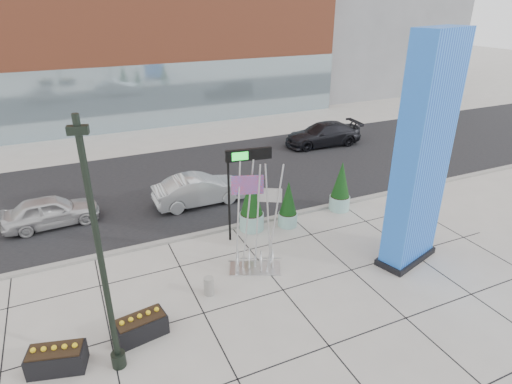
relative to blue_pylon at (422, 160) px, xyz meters
name	(u,v)px	position (x,y,z in m)	size (l,w,h in m)	color
ground	(247,282)	(-6.46, 1.23, -4.25)	(160.00, 160.00, 0.00)	#9E9991
street_asphalt	(177,184)	(-6.46, 11.23, -4.24)	(80.00, 12.00, 0.02)	black
curb_edge	(211,232)	(-6.46, 5.23, -4.19)	(80.00, 0.30, 0.12)	gray
tower_podium	(131,51)	(-5.46, 28.23, 1.25)	(34.00, 10.00, 11.00)	#AF5132
tower_glass_front	(147,97)	(-5.46, 23.43, -1.75)	(34.00, 0.60, 5.00)	#8CA5B2
building_grey_parking	(345,4)	(19.54, 33.23, 4.75)	(20.00, 18.00, 18.00)	slate
blue_pylon	(422,160)	(0.00, 0.00, 0.00)	(2.87, 1.89, 8.80)	#0C3AC2
lamp_post	(104,279)	(-11.36, -0.90, -1.24)	(0.49, 0.40, 7.35)	black
public_art_sculpture	(255,243)	(-5.82, 1.86, -3.08)	(2.19, 1.68, 4.46)	silver
concrete_bollard	(209,286)	(-7.96, 1.12, -3.91)	(0.36, 0.36, 0.69)	gray
overhead_street_sign	(244,162)	(-5.22, 4.32, -0.74)	(1.93, 0.43, 4.09)	black
round_planter_east	(341,187)	(0.11, 4.83, -3.06)	(1.01, 1.01, 2.52)	#99CEC4
round_planter_mid	(288,205)	(-3.01, 4.45, -3.21)	(0.88, 0.88, 2.20)	#99CEC4
round_planter_west	(252,203)	(-4.66, 4.83, -2.94)	(1.11, 1.11, 2.77)	#99CEC4
box_planter_north	(57,358)	(-12.95, -0.30, -3.86)	(1.68, 1.14, 0.84)	black
box_planter_south	(141,326)	(-10.54, 0.03, -3.86)	(1.65, 1.01, 0.85)	black
car_white_west	(51,211)	(-12.90, 8.95, -3.54)	(1.67, 4.16, 1.42)	silver
car_silver_mid	(200,190)	(-6.00, 8.31, -3.49)	(1.61, 4.63, 1.53)	#B1B6BA
car_dark_east	(323,134)	(4.88, 13.85, -3.46)	(2.23, 5.47, 1.59)	black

